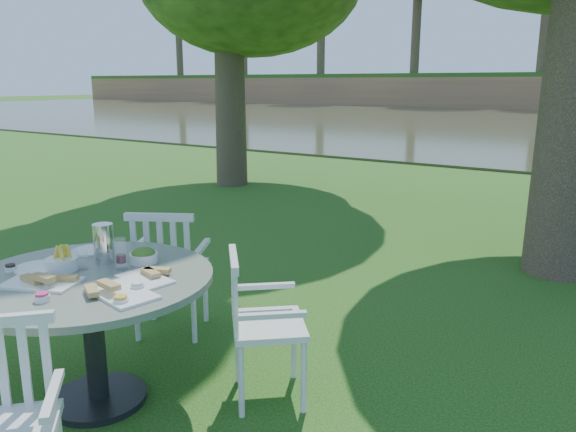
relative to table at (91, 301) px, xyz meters
The scene contains 6 objects.
ground 1.62m from the table, 79.84° to the left, with size 140.00×140.00×0.00m, color #153E0D.
table is the anchor object (origin of this frame).
chair_ne 0.94m from the table, 36.56° to the left, with size 0.62×0.63×0.90m.
chair_nw 0.93m from the table, 108.36° to the left, with size 0.65×0.64×0.97m.
chair_se 0.94m from the table, 60.80° to the right, with size 0.63×0.63×0.91m.
tableware 0.22m from the table, 121.93° to the left, with size 1.12×0.86×0.24m.
Camera 1 is at (2.36, -3.36, 1.87)m, focal length 35.00 mm.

